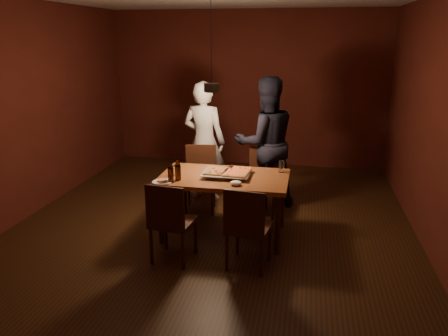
% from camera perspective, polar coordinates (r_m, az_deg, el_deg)
% --- Properties ---
extents(room_shell, '(6.00, 6.00, 6.00)m').
position_cam_1_polar(room_shell, '(5.21, -1.60, 6.61)').
color(room_shell, '#391E0F').
rests_on(room_shell, ground).
extents(dining_table, '(1.50, 0.90, 0.75)m').
position_cam_1_polar(dining_table, '(5.14, 0.00, -1.85)').
color(dining_table, brown).
rests_on(dining_table, floor).
extents(chair_far_left, '(0.48, 0.48, 0.49)m').
position_cam_1_polar(chair_far_left, '(6.01, -3.10, -0.51)').
color(chair_far_left, '#38190F').
rests_on(chair_far_left, floor).
extents(chair_far_right, '(0.44, 0.44, 0.49)m').
position_cam_1_polar(chair_far_right, '(5.92, 5.12, -0.82)').
color(chair_far_right, '#38190F').
rests_on(chair_far_right, floor).
extents(chair_near_left, '(0.47, 0.47, 0.49)m').
position_cam_1_polar(chair_near_left, '(4.59, -7.12, -6.21)').
color(chair_near_left, '#38190F').
rests_on(chair_near_left, floor).
extents(chair_near_right, '(0.48, 0.48, 0.49)m').
position_cam_1_polar(chair_near_right, '(4.42, 2.99, -6.97)').
color(chair_near_right, '#38190F').
rests_on(chair_near_right, floor).
extents(pizza_tray, '(0.55, 0.45, 0.05)m').
position_cam_1_polar(pizza_tray, '(5.13, 0.38, -0.75)').
color(pizza_tray, silver).
rests_on(pizza_tray, dining_table).
extents(pizza_meat, '(0.24, 0.36, 0.02)m').
position_cam_1_polar(pizza_meat, '(5.14, -1.10, -0.33)').
color(pizza_meat, maroon).
rests_on(pizza_meat, pizza_tray).
extents(pizza_cheese, '(0.30, 0.44, 0.02)m').
position_cam_1_polar(pizza_cheese, '(5.11, 1.82, -0.44)').
color(pizza_cheese, gold).
rests_on(pizza_cheese, pizza_tray).
extents(spatula, '(0.14, 0.25, 0.04)m').
position_cam_1_polar(spatula, '(5.15, 0.49, -0.24)').
color(spatula, silver).
rests_on(spatula, pizza_tray).
extents(beer_bottle_a, '(0.07, 0.07, 0.25)m').
position_cam_1_polar(beer_bottle_a, '(4.91, -6.99, -0.44)').
color(beer_bottle_a, black).
rests_on(beer_bottle_a, dining_table).
extents(beer_bottle_b, '(0.07, 0.07, 0.26)m').
position_cam_1_polar(beer_bottle_b, '(4.97, -6.05, -0.15)').
color(beer_bottle_b, black).
rests_on(beer_bottle_b, dining_table).
extents(water_glass_left, '(0.07, 0.07, 0.11)m').
position_cam_1_polar(water_glass_left, '(5.17, -6.31, -0.32)').
color(water_glass_left, silver).
rests_on(water_glass_left, dining_table).
extents(water_glass_right, '(0.07, 0.07, 0.14)m').
position_cam_1_polar(water_glass_right, '(5.30, 7.51, 0.20)').
color(water_glass_right, silver).
rests_on(water_glass_right, dining_table).
extents(plate_slice, '(0.22, 0.22, 0.03)m').
position_cam_1_polar(plate_slice, '(4.93, -8.10, -1.81)').
color(plate_slice, white).
rests_on(plate_slice, dining_table).
extents(napkin, '(0.13, 0.10, 0.05)m').
position_cam_1_polar(napkin, '(4.79, 1.58, -1.98)').
color(napkin, white).
rests_on(napkin, dining_table).
extents(diner_white, '(0.70, 0.53, 1.73)m').
position_cam_1_polar(diner_white, '(6.34, -2.60, 3.49)').
color(diner_white, silver).
rests_on(diner_white, floor).
extents(diner_dark, '(1.09, 0.99, 1.82)m').
position_cam_1_polar(diner_dark, '(6.09, 5.45, 3.30)').
color(diner_dark, black).
rests_on(diner_dark, floor).
extents(pendant_lamp, '(0.18, 0.18, 1.10)m').
position_cam_1_polar(pendant_lamp, '(5.16, -1.63, 10.56)').
color(pendant_lamp, black).
rests_on(pendant_lamp, ceiling).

